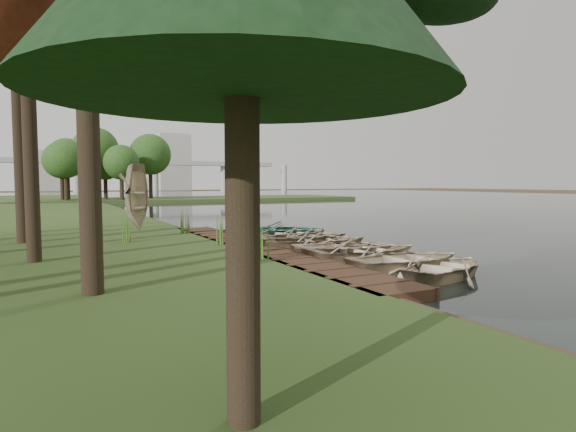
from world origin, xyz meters
name	(u,v)px	position (x,y,z in m)	size (l,w,h in m)	color
ground	(296,252)	(0.00, 0.00, 0.00)	(300.00, 300.00, 0.00)	#3D2F1D
water	(462,207)	(30.00, 20.00, 0.03)	(130.00, 200.00, 0.05)	black
boardwalk	(256,251)	(-1.60, 0.00, 0.15)	(1.60, 16.00, 0.30)	#392316
peninsula	(175,199)	(8.00, 50.00, 0.23)	(50.00, 14.00, 0.45)	#32441E
far_trees	(149,153)	(4.67, 50.00, 6.43)	(45.60, 5.60, 8.80)	black
bridge	(126,166)	(12.31, 120.00, 7.08)	(95.90, 4.00, 8.60)	#A5A5A0
building_a	(173,162)	(30.00, 140.00, 9.00)	(10.00, 8.00, 18.00)	#A5A5A0
building_b	(52,171)	(-5.00, 145.00, 6.00)	(8.00, 8.00, 12.00)	#A5A5A0
rowboat_0	(447,264)	(1.27, -6.19, 0.39)	(2.32, 3.25, 0.67)	#C4AE8E
rowboat_1	(407,257)	(0.97, -4.97, 0.43)	(2.60, 3.64, 0.75)	#C4AE8E
rowboat_2	(365,248)	(0.89, -3.07, 0.44)	(2.72, 3.81, 0.79)	#C4AE8E
rowboat_3	(346,245)	(0.81, -2.12, 0.44)	(2.66, 3.72, 0.77)	#C4AE8E
rowboat_4	(315,239)	(0.70, -0.22, 0.46)	(2.82, 3.95, 0.82)	#C4AE8E
rowboat_5	(304,236)	(0.89, 0.93, 0.46)	(2.81, 3.93, 0.81)	#C4AE8E
rowboat_6	(289,232)	(1.02, 2.50, 0.45)	(2.76, 3.87, 0.80)	#C4AE8E
rowboat_7	(280,229)	(1.20, 3.76, 0.46)	(2.85, 3.99, 0.83)	#2C7A6B
rowboat_8	(257,228)	(0.71, 5.17, 0.40)	(2.40, 3.36, 0.70)	#C4AE8E
stored_rowboat	(138,224)	(-4.32, 7.39, 0.62)	(2.23, 3.13, 0.65)	#C4AE8E
tree_6	(19,2)	(-8.87, 8.96, 10.41)	(4.59, 4.59, 12.18)	black
reeds_0	(260,241)	(-2.60, -2.66, 0.82)	(0.60, 0.60, 1.04)	#3F661E
reeds_1	(218,230)	(-2.60, 1.17, 0.83)	(0.60, 0.60, 1.07)	#3F661E
reeds_2	(129,228)	(-5.38, 3.36, 0.82)	(0.60, 0.60, 1.03)	#3F661E
reeds_3	(185,221)	(-2.60, 5.61, 0.86)	(0.60, 0.60, 1.11)	#3F661E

